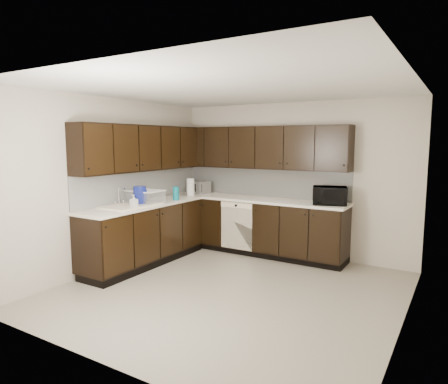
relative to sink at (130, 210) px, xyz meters
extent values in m
plane|color=gray|center=(1.68, 0.01, -0.88)|extent=(4.00, 4.00, 0.00)
plane|color=white|center=(1.68, 0.01, 1.62)|extent=(4.00, 4.00, 0.00)
cube|color=beige|center=(1.68, 2.01, 0.37)|extent=(4.00, 0.02, 2.50)
cube|color=beige|center=(-0.32, 0.01, 0.37)|extent=(0.02, 4.00, 2.50)
cube|color=beige|center=(3.68, 0.01, 0.37)|extent=(0.02, 4.00, 2.50)
cube|color=beige|center=(1.68, -1.99, 0.37)|extent=(4.00, 0.02, 2.50)
cube|color=black|center=(1.18, 1.71, -0.43)|extent=(3.00, 0.60, 0.90)
cube|color=black|center=(-0.02, 0.31, -0.43)|extent=(0.60, 2.20, 0.90)
cube|color=black|center=(1.18, 1.74, -0.83)|extent=(3.00, 0.54, 0.10)
cube|color=black|center=(0.01, 0.31, -0.83)|extent=(0.54, 2.20, 0.10)
cube|color=white|center=(1.18, 1.71, 0.04)|extent=(3.03, 0.63, 0.04)
cube|color=white|center=(-0.02, 0.31, 0.04)|extent=(0.63, 2.23, 0.04)
cube|color=beige|center=(1.18, 2.00, 0.30)|extent=(3.00, 0.02, 0.48)
cube|color=beige|center=(-0.31, 0.61, 0.30)|extent=(0.02, 2.80, 0.48)
cube|color=black|center=(1.18, 1.85, 0.89)|extent=(3.00, 0.33, 0.70)
cube|color=black|center=(-0.15, 0.45, 0.89)|extent=(0.33, 2.47, 0.70)
cube|color=#FAEACC|center=(0.98, 1.42, -0.38)|extent=(0.58, 0.02, 0.78)
cube|color=#FAEACC|center=(0.98, 1.42, -0.04)|extent=(0.58, 0.03, 0.08)
cylinder|color=black|center=(0.98, 1.40, -0.04)|extent=(0.04, 0.02, 0.04)
cube|color=#FAEACC|center=(0.00, 0.01, 0.06)|extent=(0.54, 0.82, 0.03)
cube|color=#FAEACC|center=(0.00, -0.19, -0.02)|extent=(0.42, 0.34, 0.16)
cube|color=#FAEACC|center=(0.00, 0.21, -0.02)|extent=(0.42, 0.34, 0.16)
cylinder|color=silver|center=(-0.22, 0.01, 0.19)|extent=(0.03, 0.03, 0.26)
cylinder|color=silver|center=(-0.17, 0.01, 0.31)|extent=(0.14, 0.02, 0.02)
cylinder|color=#B2B2B7|center=(0.00, -0.19, 0.01)|extent=(0.20, 0.20, 0.10)
imported|color=black|center=(2.43, 1.66, 0.19)|extent=(0.57, 0.46, 0.27)
imported|color=gray|center=(0.18, -0.09, 0.15)|extent=(0.10, 0.10, 0.19)
imported|color=gray|center=(-0.09, 0.32, 0.19)|extent=(0.12, 0.12, 0.26)
cube|color=#B7B7B9|center=(0.03, 1.74, 0.17)|extent=(0.41, 0.36, 0.22)
cube|color=silver|center=(0.00, 0.34, 0.16)|extent=(0.51, 0.39, 0.19)
cylinder|color=#101D95|center=(0.05, 0.17, 0.20)|extent=(0.20, 0.20, 0.28)
cylinder|color=#0C7584|center=(0.20, 0.83, 0.17)|extent=(0.11, 0.11, 0.22)
cylinder|color=silver|center=(0.10, 1.36, 0.21)|extent=(0.14, 0.14, 0.30)
camera|label=1|loc=(4.14, -4.16, 1.00)|focal=32.00mm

